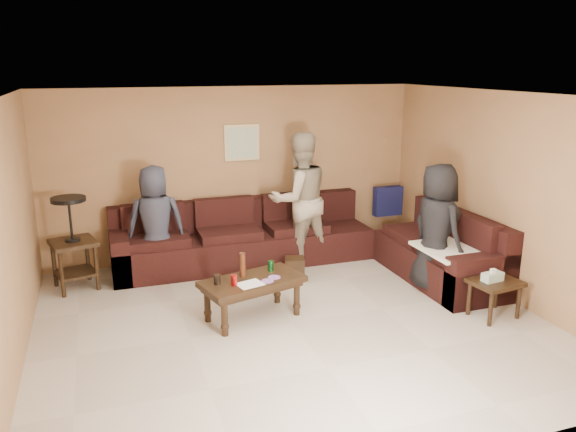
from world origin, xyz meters
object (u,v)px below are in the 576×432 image
Objects in this scene: sectional_sofa at (311,247)px; waste_bin at (295,269)px; coffee_table at (252,285)px; person_left at (156,223)px; end_table_left at (73,241)px; side_table_right at (495,285)px; person_middle at (299,199)px; person_right at (437,228)px.

sectional_sofa is 0.49m from waste_bin.
coffee_table is 1.88m from person_left.
end_table_left is at bearing 166.99° from waste_bin.
person_middle reaches higher than side_table_right.
side_table_right is 4.29m from person_left.
waste_bin is 0.20× the size of person_left.
person_left reaches higher than waste_bin.
end_table_left reaches higher than side_table_right.
coffee_table is at bearing -131.70° from waste_bin.
person_right is at bearing 123.72° from person_middle.
person_right is (-0.20, 0.91, 0.43)m from side_table_right.
coffee_table is 1.03× the size of end_table_left.
person_left is at bearing -8.98° from person_middle.
person_middle is (0.28, 0.60, 0.80)m from waste_bin.
person_right is at bearing 157.43° from person_left.
sectional_sofa is 2.14m from person_left.
person_middle reaches higher than coffee_table.
person_left is (-3.48, 2.49, 0.39)m from side_table_right.
sectional_sofa reaches higher than coffee_table.
coffee_table is (-1.20, -1.26, 0.08)m from sectional_sofa.
coffee_table is at bearing 121.05° from person_left.
person_middle is (-0.06, 0.30, 0.63)m from sectional_sofa.
person_right is (1.28, -1.50, -0.13)m from person_middle.
waste_bin is at bearing 51.85° from person_right.
coffee_table is at bearing 47.14° from person_middle.
person_right reaches higher than end_table_left.
waste_bin is 1.95m from person_left.
person_middle is at bearing -0.71° from end_table_left.
person_middle is at bearing -179.09° from person_left.
person_right is (1.56, -0.90, 0.67)m from waste_bin.
person_right reaches higher than coffee_table.
person_middle is 1.16× the size of person_right.
waste_bin is at bearing 134.17° from side_table_right.
coffee_table is 1.30m from waste_bin.
person_left is 0.94× the size of person_right.
end_table_left is (-1.91, 1.59, 0.23)m from coffee_table.
person_right is at bearing -44.59° from sectional_sofa.
end_table_left is 0.74× the size of person_right.
sectional_sofa is 15.32× the size of waste_bin.
person_right reaches higher than sectional_sofa.
waste_bin is (2.76, -0.64, -0.48)m from end_table_left.
person_right is at bearing 102.15° from side_table_right.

